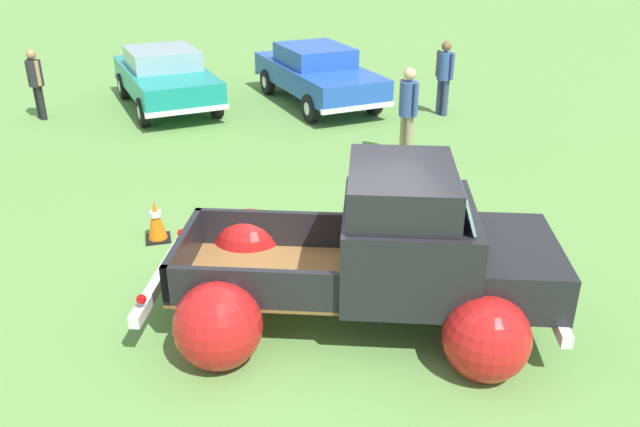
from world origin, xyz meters
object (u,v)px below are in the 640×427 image
(vintage_pickup_truck, at_px, (383,263))
(spectator_2, at_px, (444,73))
(spectator_1, at_px, (36,80))
(lane_cone_1, at_px, (156,220))
(show_car_1, at_px, (317,73))
(show_car_0, at_px, (165,76))
(spectator_0, at_px, (408,108))
(lane_cone_0, at_px, (456,189))

(vintage_pickup_truck, relative_size, spectator_2, 2.86)
(spectator_1, bearing_deg, lane_cone_1, 80.49)
(show_car_1, bearing_deg, show_car_0, -108.62)
(show_car_1, height_order, spectator_1, spectator_1)
(vintage_pickup_truck, height_order, lane_cone_1, vintage_pickup_truck)
(show_car_1, distance_m, spectator_1, 6.67)
(show_car_0, relative_size, lane_cone_1, 7.22)
(spectator_2, bearing_deg, show_car_1, 122.36)
(vintage_pickup_truck, relative_size, show_car_0, 1.10)
(show_car_1, bearing_deg, spectator_1, -102.12)
(show_car_0, bearing_deg, spectator_2, 59.47)
(show_car_0, distance_m, spectator_0, 6.70)
(show_car_0, height_order, spectator_2, spectator_2)
(show_car_1, distance_m, lane_cone_0, 6.90)
(vintage_pickup_truck, xyz_separation_m, spectator_0, (2.37, 5.13, 0.28))
(vintage_pickup_truck, bearing_deg, lane_cone_0, 69.72)
(spectator_2, bearing_deg, show_car_0, 136.05)
(show_car_0, relative_size, spectator_1, 2.80)
(lane_cone_0, bearing_deg, spectator_1, 135.03)
(lane_cone_1, bearing_deg, show_car_0, 85.96)
(spectator_1, distance_m, lane_cone_1, 7.56)
(vintage_pickup_truck, relative_size, spectator_1, 3.08)
(spectator_2, distance_m, lane_cone_0, 5.51)
(spectator_0, xyz_separation_m, spectator_2, (2.02, 2.68, -0.04))
(spectator_0, distance_m, lane_cone_1, 5.44)
(show_car_0, bearing_deg, show_car_1, 71.02)
(spectator_0, distance_m, lane_cone_0, 2.48)
(spectator_2, relative_size, lane_cone_1, 2.78)
(spectator_1, bearing_deg, vintage_pickup_truck, 88.08)
(show_car_1, relative_size, spectator_1, 2.94)
(spectator_2, bearing_deg, lane_cone_1, -167.09)
(show_car_1, xyz_separation_m, spectator_0, (0.61, -4.49, 0.25))
(lane_cone_1, bearing_deg, lane_cone_0, -0.54)
(show_car_0, xyz_separation_m, spectator_0, (4.34, -5.10, 0.25))
(show_car_1, bearing_deg, spectator_2, 46.13)
(show_car_1, height_order, lane_cone_1, show_car_1)
(show_car_0, relative_size, spectator_2, 2.60)
(spectator_2, relative_size, lane_cone_0, 2.78)
(spectator_0, relative_size, spectator_2, 1.03)
(lane_cone_0, bearing_deg, vintage_pickup_truck, -129.73)
(vintage_pickup_truck, bearing_deg, lane_cone_1, 151.07)
(spectator_1, bearing_deg, show_car_0, 157.42)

